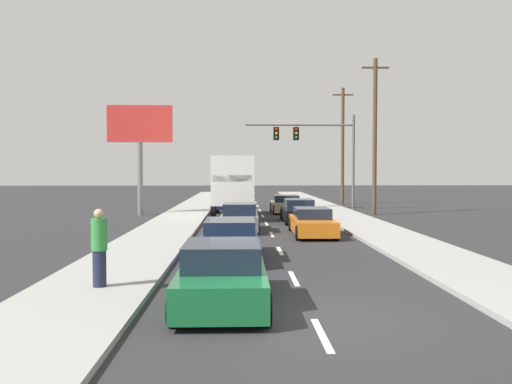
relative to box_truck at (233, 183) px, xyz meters
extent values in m
plane|color=#2B2B2D|center=(1.86, 2.06, -2.12)|extent=(140.00, 140.00, 0.00)
cube|color=#9E9E99|center=(6.89, -2.94, -2.05)|extent=(2.96, 80.00, 0.14)
cube|color=#9E9E99|center=(-3.17, -2.94, -2.05)|extent=(2.96, 80.00, 0.14)
cube|color=silver|center=(1.86, -24.00, -2.12)|extent=(0.14, 2.00, 0.01)
cube|color=silver|center=(1.86, -19.00, -2.12)|extent=(0.14, 2.00, 0.01)
cube|color=silver|center=(1.86, -14.00, -2.12)|extent=(0.14, 2.00, 0.01)
cube|color=silver|center=(1.86, -9.00, -2.12)|extent=(0.14, 2.00, 0.01)
cube|color=silver|center=(1.86, -4.00, -2.12)|extent=(0.14, 2.00, 0.01)
cube|color=silver|center=(1.86, 1.00, -2.12)|extent=(0.14, 2.00, 0.01)
cube|color=silver|center=(1.86, 6.00, -2.12)|extent=(0.14, 2.00, 0.01)
cube|color=silver|center=(1.86, 11.00, -2.12)|extent=(0.14, 2.00, 0.01)
cube|color=silver|center=(1.86, 16.00, -2.12)|extent=(0.14, 2.00, 0.01)
cube|color=silver|center=(1.86, 21.00, -2.12)|extent=(0.14, 2.00, 0.01)
cube|color=silver|center=(1.86, 26.00, -2.12)|extent=(0.14, 2.00, 0.01)
cube|color=silver|center=(1.86, 31.00, -2.12)|extent=(0.14, 2.00, 0.01)
cube|color=white|center=(0.00, -0.75, 0.23)|extent=(2.43, 6.00, 2.81)
cube|color=red|center=(0.00, -3.73, 0.37)|extent=(2.18, 0.04, 0.36)
cube|color=#141E4C|center=(0.00, 3.24, -0.81)|extent=(2.33, 1.97, 2.02)
cylinder|color=black|center=(-1.16, 3.24, -1.64)|extent=(0.30, 0.96, 0.96)
cylinder|color=black|center=(1.16, 3.24, -1.64)|extent=(0.30, 0.96, 0.96)
cylinder|color=black|center=(-1.16, -1.95, -1.64)|extent=(0.30, 0.96, 0.96)
cylinder|color=black|center=(1.16, -1.95, -1.64)|extent=(0.30, 0.96, 0.96)
cube|color=slate|center=(0.39, -7.53, -1.64)|extent=(1.79, 4.09, 0.69)
cube|color=#192333|center=(0.38, -7.84, -1.03)|extent=(1.56, 2.05, 0.53)
cylinder|color=black|center=(-0.41, -6.03, -1.80)|extent=(0.23, 0.64, 0.64)
cylinder|color=black|center=(1.21, -6.05, -1.80)|extent=(0.23, 0.64, 0.64)
cylinder|color=black|center=(-0.44, -9.01, -1.80)|extent=(0.23, 0.64, 0.64)
cylinder|color=black|center=(1.18, -9.03, -1.80)|extent=(0.23, 0.64, 0.64)
cube|color=#1E389E|center=(0.08, -15.67, -1.64)|extent=(1.86, 4.56, 0.69)
cube|color=#192333|center=(0.08, -15.77, -1.05)|extent=(1.63, 2.28, 0.48)
cylinder|color=black|center=(-0.79, -13.95, -1.80)|extent=(0.22, 0.64, 0.64)
cylinder|color=black|center=(0.93, -13.94, -1.80)|extent=(0.22, 0.64, 0.64)
cylinder|color=black|center=(-0.77, -17.40, -1.80)|extent=(0.22, 0.64, 0.64)
cylinder|color=black|center=(0.94, -17.39, -1.80)|extent=(0.22, 0.64, 0.64)
cube|color=#196B38|center=(0.02, -21.75, -1.64)|extent=(1.85, 4.40, 0.69)
cube|color=#192333|center=(0.02, -21.83, -1.03)|extent=(1.63, 2.05, 0.54)
cylinder|color=black|center=(-0.84, -20.11, -1.80)|extent=(0.22, 0.64, 0.64)
cylinder|color=black|center=(0.89, -20.11, -1.80)|extent=(0.22, 0.64, 0.64)
cylinder|color=black|center=(-0.84, -23.40, -1.80)|extent=(0.22, 0.64, 0.64)
cylinder|color=black|center=(0.89, -23.40, -1.80)|extent=(0.22, 0.64, 0.64)
cube|color=tan|center=(3.60, 3.68, -1.67)|extent=(1.94, 4.12, 0.63)
cube|color=#192333|center=(3.60, 3.73, -1.13)|extent=(1.69, 2.08, 0.46)
cylinder|color=black|center=(2.70, 5.17, -1.80)|extent=(0.23, 0.64, 0.64)
cylinder|color=black|center=(4.47, 5.19, -1.80)|extent=(0.23, 0.64, 0.64)
cylinder|color=black|center=(2.72, 2.17, -1.80)|extent=(0.23, 0.64, 0.64)
cylinder|color=black|center=(4.50, 2.19, -1.80)|extent=(0.23, 0.64, 0.64)
cube|color=black|center=(3.75, -3.10, -1.66)|extent=(1.77, 4.71, 0.66)
cube|color=#192333|center=(3.75, -3.14, -1.07)|extent=(1.54, 2.13, 0.51)
cylinder|color=black|center=(2.95, -1.30, -1.80)|extent=(0.22, 0.64, 0.64)
cylinder|color=black|center=(4.57, -1.31, -1.80)|extent=(0.22, 0.64, 0.64)
cylinder|color=black|center=(2.93, -4.89, -1.80)|extent=(0.22, 0.64, 0.64)
cylinder|color=black|center=(4.54, -4.91, -1.80)|extent=(0.22, 0.64, 0.64)
cube|color=orange|center=(3.67, -9.31, -1.67)|extent=(1.76, 4.70, 0.64)
cube|color=#192333|center=(3.67, -9.29, -1.11)|extent=(1.53, 2.07, 0.47)
cylinder|color=black|center=(2.89, -7.51, -1.80)|extent=(0.23, 0.64, 0.64)
cylinder|color=black|center=(4.49, -7.53, -1.80)|extent=(0.23, 0.64, 0.64)
cylinder|color=black|center=(2.86, -11.10, -1.80)|extent=(0.23, 0.64, 0.64)
cylinder|color=black|center=(4.46, -11.11, -1.80)|extent=(0.23, 0.64, 0.64)
cylinder|color=#595B56|center=(8.91, 6.57, 1.43)|extent=(0.20, 0.20, 7.11)
cylinder|color=#595B56|center=(4.86, 6.57, 4.20)|extent=(8.09, 0.14, 0.14)
cube|color=black|center=(4.59, 6.57, 3.55)|extent=(0.40, 0.56, 0.95)
sphere|color=red|center=(4.59, 6.26, 3.85)|extent=(0.20, 0.20, 0.20)
sphere|color=orange|center=(4.59, 6.26, 3.55)|extent=(0.20, 0.20, 0.20)
sphere|color=green|center=(4.59, 6.26, 3.25)|extent=(0.20, 0.20, 0.20)
cube|color=black|center=(3.11, 6.57, 3.55)|extent=(0.40, 0.56, 0.95)
sphere|color=red|center=(3.11, 6.26, 3.85)|extent=(0.20, 0.20, 0.20)
sphere|color=orange|center=(3.11, 6.26, 3.55)|extent=(0.20, 0.20, 0.20)
sphere|color=green|center=(3.11, 6.26, 3.25)|extent=(0.20, 0.20, 0.20)
cylinder|color=brown|center=(9.34, 1.93, 3.03)|extent=(0.28, 0.28, 10.30)
cube|color=brown|center=(9.34, 1.93, 7.58)|extent=(1.80, 0.12, 0.12)
cylinder|color=brown|center=(9.27, 12.73, 2.89)|extent=(0.28, 0.28, 10.04)
cube|color=brown|center=(9.27, 12.73, 7.31)|extent=(1.80, 0.12, 0.12)
cylinder|color=slate|center=(-6.16, 2.10, 0.27)|extent=(0.36, 0.36, 4.79)
cube|color=red|center=(-6.16, 2.10, 3.87)|extent=(4.26, 0.20, 2.41)
cylinder|color=#1E233F|center=(-2.97, -20.52, -1.55)|extent=(0.32, 0.32, 0.87)
cylinder|color=#338C3F|center=(-2.97, -20.52, -0.73)|extent=(0.38, 0.38, 0.76)
sphere|color=tan|center=(-2.97, -20.52, -0.23)|extent=(0.24, 0.24, 0.24)
camera|label=1|loc=(0.41, -33.41, 0.80)|focal=37.67mm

